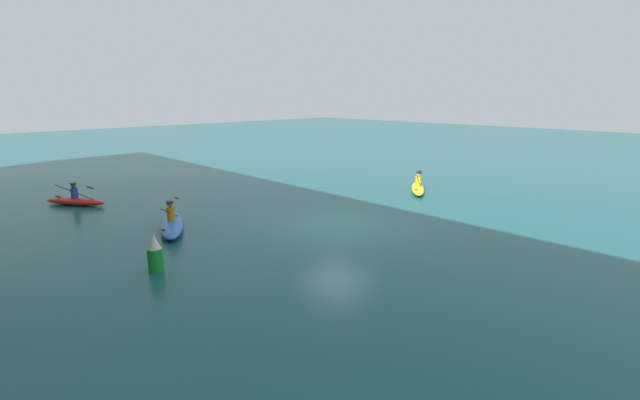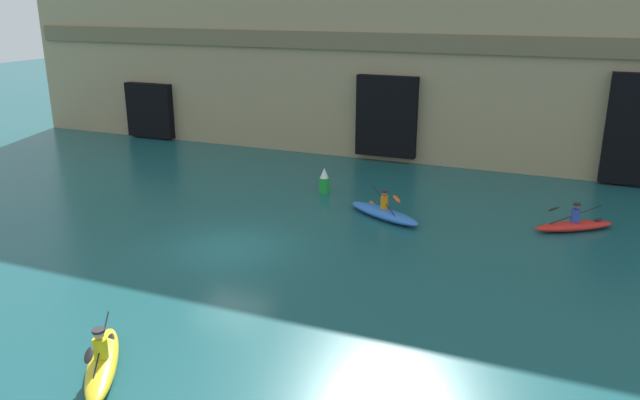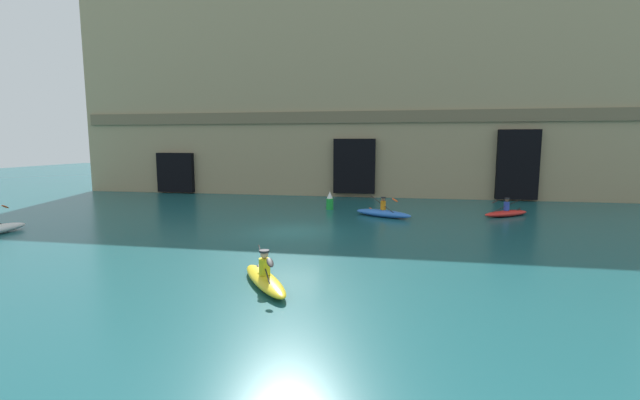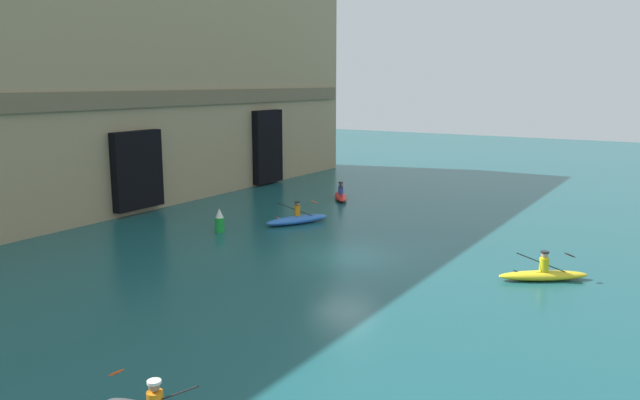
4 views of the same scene
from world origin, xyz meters
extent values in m
plane|color=#195156|center=(0.00, 0.00, 0.00)|extent=(120.00, 120.00, 0.00)
cube|color=brown|center=(0.77, 13.62, 6.07)|extent=(43.40, 0.24, 0.88)
cube|color=black|center=(-13.29, 13.52, 1.72)|extent=(3.09, 0.70, 3.23)
cube|color=black|center=(1.50, 13.52, 2.39)|extent=(3.15, 0.70, 4.14)
cube|color=black|center=(13.14, 13.52, 2.60)|extent=(2.82, 0.70, 4.96)
ellipsoid|color=yellow|center=(1.09, -7.53, 0.17)|extent=(2.38, 3.04, 0.35)
cylinder|color=gold|center=(1.09, -7.53, 0.58)|extent=(0.33, 0.33, 0.48)
sphere|color=tan|center=(1.09, -7.53, 0.94)|extent=(0.24, 0.24, 0.24)
cylinder|color=#232328|center=(1.09, -7.53, 1.04)|extent=(0.29, 0.29, 0.06)
cylinder|color=black|center=(1.09, -7.53, 0.61)|extent=(0.96, 1.76, 0.79)
ellipsoid|color=black|center=(1.50, -8.30, 0.95)|extent=(0.36, 0.46, 0.21)
ellipsoid|color=black|center=(0.69, -6.76, 0.27)|extent=(0.36, 0.46, 0.21)
ellipsoid|color=blue|center=(4.02, 4.96, 0.20)|extent=(3.46, 2.31, 0.41)
cylinder|color=orange|center=(4.02, 4.96, 0.66)|extent=(0.29, 0.29, 0.50)
sphere|color=#9E704C|center=(4.02, 4.96, 1.01)|extent=(0.21, 0.21, 0.21)
cylinder|color=#232328|center=(4.02, 4.96, 1.10)|extent=(0.26, 0.26, 0.06)
cylinder|color=black|center=(4.02, 4.96, 0.68)|extent=(1.50, 1.39, 0.88)
ellipsoid|color=#D84C19|center=(4.68, 4.36, 1.06)|extent=(0.43, 0.42, 0.22)
ellipsoid|color=#D84C19|center=(3.37, 5.56, 0.31)|extent=(0.43, 0.42, 0.22)
ellipsoid|color=red|center=(10.89, 6.37, 0.17)|extent=(2.94, 2.29, 0.35)
cylinder|color=#2D47B7|center=(10.89, 6.37, 0.59)|extent=(0.31, 0.31, 0.49)
sphere|color=brown|center=(10.89, 6.37, 0.94)|extent=(0.21, 0.21, 0.21)
cylinder|color=#232328|center=(10.89, 6.37, 1.03)|extent=(0.27, 0.27, 0.06)
cylinder|color=black|center=(10.89, 6.37, 0.61)|extent=(1.73, 1.12, 0.64)
ellipsoid|color=black|center=(10.13, 5.89, 0.88)|extent=(0.46, 0.39, 0.17)
ellipsoid|color=black|center=(11.65, 6.85, 0.34)|extent=(0.46, 0.39, 0.17)
cylinder|color=green|center=(0.64, 7.11, 0.35)|extent=(0.44, 0.44, 0.70)
cone|color=white|center=(0.64, 7.11, 0.92)|extent=(0.38, 0.38, 0.45)
camera|label=1|loc=(-11.07, 11.95, 5.04)|focal=24.00mm
camera|label=2|loc=(10.49, -17.11, 8.20)|focal=35.00mm
camera|label=3|loc=(4.86, -19.04, 4.13)|focal=24.00mm
camera|label=4|loc=(-21.30, -11.87, 6.99)|focal=35.00mm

